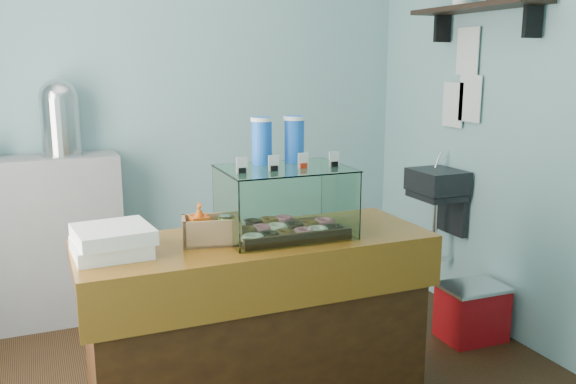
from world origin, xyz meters
name	(u,v)px	position (x,y,z in m)	size (l,w,h in m)	color
room_shell	(241,57)	(0.03, 0.01, 1.71)	(3.54, 3.04, 2.82)	#80B5BB
counter	(258,329)	(0.00, -0.25, 0.46)	(1.60, 0.60, 0.90)	#3F220C
back_shelf	(42,242)	(-0.90, 1.32, 0.55)	(1.00, 0.32, 1.10)	gray
display_case	(282,198)	(0.14, -0.22, 1.07)	(0.58, 0.43, 0.53)	#371E10
condiment_crate	(209,229)	(-0.22, -0.25, 0.97)	(0.27, 0.20, 0.18)	#A17B50
pastry_boxes	(112,241)	(-0.63, -0.25, 0.96)	(0.33, 0.33, 0.12)	white
coffee_urn	(60,116)	(-0.73, 1.33, 1.35)	(0.26, 0.26, 0.48)	silver
red_cooler	(472,312)	(1.51, 0.04, 0.17)	(0.40, 0.31, 0.35)	#B40E13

